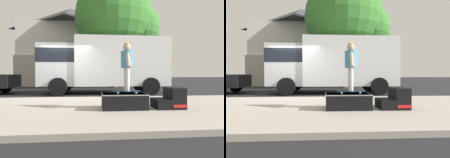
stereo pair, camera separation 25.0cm
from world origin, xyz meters
The scene contains 9 objects.
ground_plane centered at (0.00, 0.00, 0.00)m, with size 140.00×140.00×0.00m, color black.
sidewalk_slab centered at (0.00, -3.00, 0.06)m, with size 50.00×5.00×0.12m, color #A8A093.
skate_box centered at (2.18, -3.39, 0.34)m, with size 1.22×0.74×0.41m.
kicker_ramp centered at (3.48, -3.39, 0.36)m, with size 0.79×0.74×0.57m.
skateboard centered at (2.25, -3.37, 0.59)m, with size 0.78×0.21×0.07m.
skater_kid centered at (2.25, -3.37, 1.39)m, with size 0.32×0.69×1.33m.
box_truck centered at (1.92, 2.20, 1.70)m, with size 6.91×2.63×3.05m.
street_tree_main centered at (3.31, 6.56, 5.33)m, with size 6.76×6.15×8.59m.
house_behind centered at (-1.15, 12.95, 4.24)m, with size 9.54×8.23×8.40m.
Camera 2 is at (1.60, -8.52, 1.05)m, focal length 30.41 mm.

